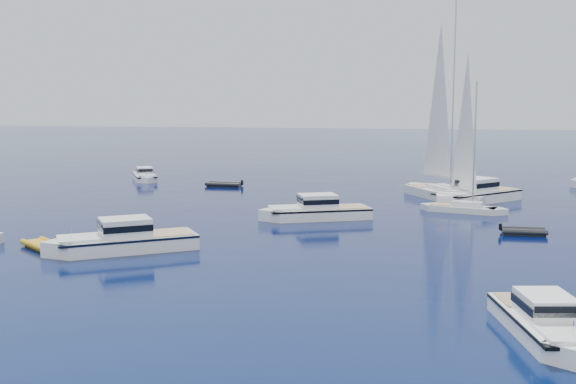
# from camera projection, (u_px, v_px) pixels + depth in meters

# --- Properties ---
(ground) EXTENTS (400.00, 400.00, 0.00)m
(ground) POSITION_uv_depth(u_px,v_px,m) (203.00, 291.00, 34.70)
(ground) COLOR #071D49
(ground) RESTS_ON ground
(motor_cruiser_near) EXTENTS (4.31, 8.71, 2.19)m
(motor_cruiser_near) POSITION_uv_depth(u_px,v_px,m) (546.00, 337.00, 28.01)
(motor_cruiser_near) COLOR white
(motor_cruiser_near) RESTS_ON ground
(motor_cruiser_left) EXTENTS (10.10, 8.37, 2.67)m
(motor_cruiser_left) POSITION_uv_depth(u_px,v_px,m) (123.00, 251.00, 43.91)
(motor_cruiser_left) COLOR silver
(motor_cruiser_left) RESTS_ON ground
(motor_cruiser_centre) EXTENTS (9.99, 6.66, 2.53)m
(motor_cruiser_centre) POSITION_uv_depth(u_px,v_px,m) (315.00, 219.00, 55.76)
(motor_cruiser_centre) COLOR silver
(motor_cruiser_centre) RESTS_ON ground
(motor_cruiser_distant) EXTENTS (9.69, 10.29, 2.84)m
(motor_cruiser_distant) POSITION_uv_depth(u_px,v_px,m) (475.00, 202.00, 64.96)
(motor_cruiser_distant) COLOR white
(motor_cruiser_distant) RESTS_ON ground
(motor_cruiser_horizon) EXTENTS (5.75, 7.72, 1.99)m
(motor_cruiser_horizon) POSITION_uv_depth(u_px,v_px,m) (145.00, 180.00, 82.50)
(motor_cruiser_horizon) COLOR white
(motor_cruiser_horizon) RESTS_ON ground
(sailboat_centre) EXTENTS (7.99, 3.86, 11.37)m
(sailboat_centre) POSITION_uv_depth(u_px,v_px,m) (463.00, 212.00, 59.16)
(sailboat_centre) COLOR silver
(sailboat_centre) RESTS_ON ground
(sailboat_sails_r) EXTENTS (9.63, 13.04, 19.30)m
(sailboat_sails_r) POSITION_uv_depth(u_px,v_px,m) (443.00, 198.00, 67.35)
(sailboat_sails_r) COLOR silver
(sailboat_sails_r) RESTS_ON ground
(tender_yellow) EXTENTS (3.94, 3.58, 0.95)m
(tender_yellow) POSITION_uv_depth(u_px,v_px,m) (43.00, 248.00, 44.72)
(tender_yellow) COLOR orange
(tender_yellow) RESTS_ON ground
(tender_grey_near) EXTENTS (3.27, 1.91, 0.95)m
(tender_grey_near) POSITION_uv_depth(u_px,v_px,m) (523.00, 235.00, 49.27)
(tender_grey_near) COLOR black
(tender_grey_near) RESTS_ON ground
(tender_grey_far) EXTENTS (4.15, 2.31, 0.95)m
(tender_grey_far) POSITION_uv_depth(u_px,v_px,m) (224.00, 186.00, 76.73)
(tender_grey_far) COLOR black
(tender_grey_far) RESTS_ON ground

